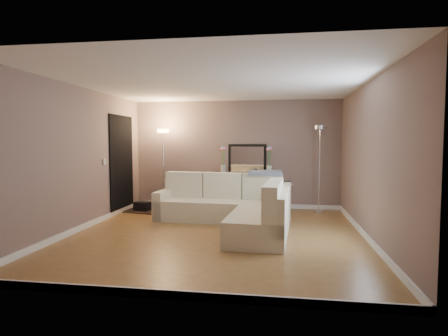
# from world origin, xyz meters

# --- Properties ---
(floor) EXTENTS (5.00, 5.50, 0.01)m
(floor) POSITION_xyz_m (0.00, 0.00, -0.01)
(floor) COLOR olive
(floor) RESTS_ON ground
(ceiling) EXTENTS (5.00, 5.50, 0.01)m
(ceiling) POSITION_xyz_m (0.00, 0.00, 2.60)
(ceiling) COLOR white
(ceiling) RESTS_ON ground
(wall_back) EXTENTS (5.00, 0.02, 2.60)m
(wall_back) POSITION_xyz_m (0.00, 2.76, 1.30)
(wall_back) COLOR #7D6760
(wall_back) RESTS_ON ground
(wall_front) EXTENTS (5.00, 0.02, 2.60)m
(wall_front) POSITION_xyz_m (0.00, -2.76, 1.30)
(wall_front) COLOR #7D6760
(wall_front) RESTS_ON ground
(wall_left) EXTENTS (0.02, 5.50, 2.60)m
(wall_left) POSITION_xyz_m (-2.51, 0.00, 1.30)
(wall_left) COLOR #7D6760
(wall_left) RESTS_ON ground
(wall_right) EXTENTS (0.02, 5.50, 2.60)m
(wall_right) POSITION_xyz_m (2.51, 0.00, 1.30)
(wall_right) COLOR #7D6760
(wall_right) RESTS_ON ground
(baseboard_back) EXTENTS (5.00, 0.03, 0.10)m
(baseboard_back) POSITION_xyz_m (0.00, 2.73, 0.05)
(baseboard_back) COLOR white
(baseboard_back) RESTS_ON ground
(baseboard_front) EXTENTS (5.00, 0.03, 0.10)m
(baseboard_front) POSITION_xyz_m (0.00, -2.73, 0.05)
(baseboard_front) COLOR white
(baseboard_front) RESTS_ON ground
(baseboard_left) EXTENTS (0.03, 5.50, 0.10)m
(baseboard_left) POSITION_xyz_m (-2.48, 0.00, 0.05)
(baseboard_left) COLOR white
(baseboard_left) RESTS_ON ground
(baseboard_right) EXTENTS (0.03, 5.50, 0.10)m
(baseboard_right) POSITION_xyz_m (2.48, 0.00, 0.05)
(baseboard_right) COLOR white
(baseboard_right) RESTS_ON ground
(doorway) EXTENTS (0.02, 1.20, 2.20)m
(doorway) POSITION_xyz_m (-2.48, 1.70, 1.10)
(doorway) COLOR black
(doorway) RESTS_ON ground
(switch_plate) EXTENTS (0.02, 0.08, 0.12)m
(switch_plate) POSITION_xyz_m (-2.48, 0.85, 1.20)
(switch_plate) COLOR white
(switch_plate) RESTS_ON ground
(sectional_sofa) EXTENTS (2.77, 2.77, 0.96)m
(sectional_sofa) POSITION_xyz_m (0.25, 0.76, 0.35)
(sectional_sofa) COLOR beige
(sectional_sofa) RESTS_ON floor
(throw_blanket) EXTENTS (0.69, 0.41, 0.09)m
(throw_blanket) POSITION_xyz_m (0.78, 1.40, 0.97)
(throw_blanket) COLOR slate
(throw_blanket) RESTS_ON sectional_sofa
(console_table) EXTENTS (1.35, 0.49, 0.81)m
(console_table) POSITION_xyz_m (0.18, 2.56, 0.46)
(console_table) COLOR black
(console_table) RESTS_ON floor
(leaning_mirror) EXTENTS (0.93, 0.14, 0.73)m
(leaning_mirror) POSITION_xyz_m (0.28, 2.72, 1.18)
(leaning_mirror) COLOR black
(leaning_mirror) RESTS_ON console_table
(table_decor) EXTENTS (0.56, 0.15, 0.13)m
(table_decor) POSITION_xyz_m (0.26, 2.51, 0.84)
(table_decor) COLOR #E85628
(table_decor) RESTS_ON console_table
(flower_vase_left) EXTENTS (0.16, 0.13, 0.70)m
(flower_vase_left) POSITION_xyz_m (-0.29, 2.61, 1.10)
(flower_vase_left) COLOR silver
(flower_vase_left) RESTS_ON console_table
(flower_vase_right) EXTENTS (0.16, 0.13, 0.70)m
(flower_vase_right) POSITION_xyz_m (0.82, 2.49, 1.10)
(flower_vase_right) COLOR silver
(flower_vase_right) RESTS_ON console_table
(floor_lamp_lit) EXTENTS (0.32, 0.32, 1.91)m
(floor_lamp_lit) POSITION_xyz_m (-1.70, 2.33, 1.35)
(floor_lamp_lit) COLOR silver
(floor_lamp_lit) RESTS_ON floor
(floor_lamp_unlit) EXTENTS (0.29, 0.29, 1.97)m
(floor_lamp_unlit) POSITION_xyz_m (1.95, 2.32, 1.39)
(floor_lamp_unlit) COLOR silver
(floor_lamp_unlit) RESTS_ON floor
(charcoal_rug) EXTENTS (1.40, 1.15, 0.02)m
(charcoal_rug) POSITION_xyz_m (-1.87, 1.99, 0.01)
(charcoal_rug) COLOR black
(charcoal_rug) RESTS_ON floor
(black_bag) EXTENTS (0.39, 0.31, 0.23)m
(black_bag) POSITION_xyz_m (-2.09, 1.93, 0.10)
(black_bag) COLOR black
(black_bag) RESTS_ON charcoal_rug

